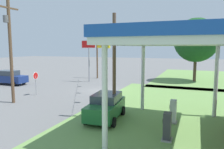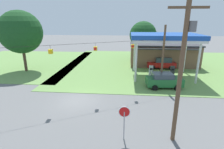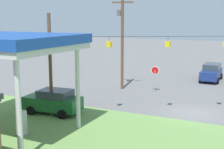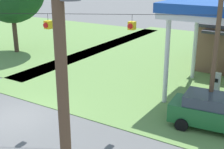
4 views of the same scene
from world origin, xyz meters
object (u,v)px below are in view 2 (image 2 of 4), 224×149
(gas_station_canopy, at_px, (164,38))
(fuel_pump_near, at_px, (151,71))
(stop_sign_roadside, at_px, (124,116))
(gas_station_store, at_px, (163,55))
(fuel_pump_far, at_px, (172,72))
(car_at_pumps_rear, at_px, (162,63))
(tree_west_verge, at_px, (21,32))
(utility_pole_main, at_px, (182,66))
(car_at_pumps_front, at_px, (164,80))
(tree_behind_station, at_px, (143,35))

(gas_station_canopy, relative_size, fuel_pump_near, 5.77)
(fuel_pump_near, xyz_separation_m, stop_sign_roadside, (-3.61, -14.58, 1.06))
(gas_station_canopy, distance_m, gas_station_store, 7.90)
(fuel_pump_far, xyz_separation_m, stop_sign_roadside, (-6.66, -14.58, 1.06))
(car_at_pumps_rear, bearing_deg, gas_station_canopy, 79.27)
(gas_station_canopy, bearing_deg, car_at_pumps_rear, 79.75)
(stop_sign_roadside, bearing_deg, tree_west_verge, -44.09)
(fuel_pump_near, relative_size, stop_sign_roadside, 0.63)
(utility_pole_main, distance_m, tree_west_verge, 24.88)
(car_at_pumps_front, bearing_deg, car_at_pumps_rear, 75.87)
(stop_sign_roadside, xyz_separation_m, utility_pole_main, (3.41, 0.24, 3.42))
(gas_station_canopy, xyz_separation_m, fuel_pump_far, (1.53, -0.00, -4.81))
(gas_station_canopy, distance_m, car_at_pumps_front, 6.47)
(stop_sign_roadside, relative_size, utility_pole_main, 0.27)
(fuel_pump_far, height_order, car_at_pumps_rear, car_at_pumps_rear)
(fuel_pump_near, bearing_deg, fuel_pump_far, 0.00)
(stop_sign_roadside, bearing_deg, tree_behind_station, -96.87)
(utility_pole_main, bearing_deg, fuel_pump_near, 89.20)
(gas_station_canopy, relative_size, utility_pole_main, 0.98)
(gas_station_canopy, distance_m, car_at_pumps_rear, 6.47)
(fuel_pump_near, bearing_deg, gas_station_store, 66.54)
(stop_sign_roadside, relative_size, tree_west_verge, 0.27)
(tree_west_verge, bearing_deg, car_at_pumps_front, -15.02)
(stop_sign_roadside, height_order, tree_west_verge, tree_west_verge)
(gas_station_store, relative_size, car_at_pumps_rear, 2.56)
(tree_west_verge, bearing_deg, gas_station_store, 14.41)
(stop_sign_roadside, height_order, tree_behind_station, tree_behind_station)
(gas_station_canopy, xyz_separation_m, stop_sign_roadside, (-5.13, -14.58, -3.75))
(car_at_pumps_front, xyz_separation_m, tree_west_verge, (-20.70, 5.55, 5.17))
(tree_behind_station, height_order, tree_west_verge, tree_west_verge)
(fuel_pump_far, bearing_deg, car_at_pumps_rear, 98.97)
(fuel_pump_far, relative_size, car_at_pumps_front, 0.36)
(gas_station_store, xyz_separation_m, car_at_pumps_front, (-2.01, -11.39, -1.01))
(car_at_pumps_front, height_order, tree_behind_station, tree_behind_station)
(tree_behind_station, xyz_separation_m, tree_west_verge, (-19.40, -11.56, 1.20))
(stop_sign_roadside, distance_m, utility_pole_main, 4.83)
(fuel_pump_far, distance_m, tree_west_verge, 23.43)
(gas_station_canopy, bearing_deg, gas_station_store, 78.02)
(gas_station_store, bearing_deg, car_at_pumps_rear, -105.19)
(fuel_pump_near, height_order, utility_pole_main, utility_pole_main)
(gas_station_canopy, xyz_separation_m, fuel_pump_near, (-1.53, -0.00, -4.81))
(gas_station_store, distance_m, car_at_pumps_rear, 2.64)
(utility_pole_main, distance_m, tree_behind_station, 26.94)
(fuel_pump_near, xyz_separation_m, tree_behind_station, (-0.33, 12.60, 4.18))
(car_at_pumps_front, height_order, tree_west_verge, tree_west_verge)
(car_at_pumps_rear, relative_size, tree_behind_station, 0.60)
(car_at_pumps_rear, bearing_deg, stop_sign_roadside, 72.21)
(gas_station_canopy, xyz_separation_m, car_at_pumps_rear, (0.81, 4.51, -4.57))
(gas_station_store, height_order, utility_pole_main, utility_pole_main)
(gas_station_store, bearing_deg, gas_station_canopy, -101.98)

